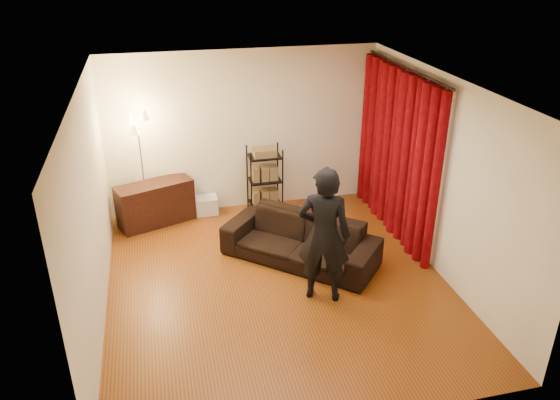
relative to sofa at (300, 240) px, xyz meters
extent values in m
plane|color=brown|center=(-0.45, -0.51, -0.32)|extent=(5.00, 5.00, 0.00)
plane|color=white|center=(-0.45, -0.51, 2.38)|extent=(5.00, 5.00, 0.00)
plane|color=#EFE6CC|center=(-0.45, 1.99, 1.03)|extent=(5.00, 0.00, 5.00)
plane|color=#EFE6CC|center=(-0.45, -3.01, 1.03)|extent=(5.00, 0.00, 5.00)
plane|color=#EFE6CC|center=(-2.70, -0.51, 1.03)|extent=(0.00, 5.00, 5.00)
plane|color=#EFE6CC|center=(1.80, -0.51, 1.03)|extent=(0.00, 5.00, 5.00)
cylinder|color=black|center=(1.70, 0.62, 2.26)|extent=(0.04, 2.65, 0.04)
imported|color=black|center=(0.00, 0.00, 0.00)|extent=(2.23, 2.12, 0.65)
imported|color=black|center=(0.04, -0.94, 0.59)|extent=(0.78, 0.67, 1.82)
cube|color=#33170F|center=(-1.99, 1.66, 0.03)|extent=(1.29, 0.85, 0.71)
camera|label=1|loc=(-1.85, -6.57, 3.89)|focal=35.00mm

